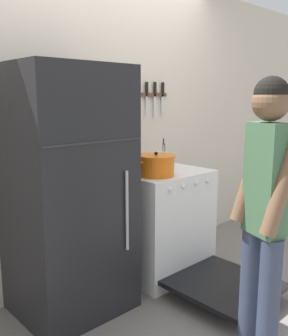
% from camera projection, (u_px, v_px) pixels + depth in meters
% --- Properties ---
extents(ground_plane, '(14.00, 14.00, 0.00)m').
position_uv_depth(ground_plane, '(108.00, 267.00, 3.33)').
color(ground_plane, slate).
extents(wall_back, '(10.00, 0.06, 2.55)m').
position_uv_depth(wall_back, '(103.00, 123.00, 3.12)').
color(wall_back, beige).
rests_on(wall_back, ground_plane).
extents(refrigerator, '(0.74, 0.69, 1.69)m').
position_uv_depth(refrigerator, '(68.00, 192.00, 2.55)').
color(refrigerator, black).
rests_on(refrigerator, ground_plane).
extents(stove_range, '(0.75, 1.38, 0.89)m').
position_uv_depth(stove_range, '(162.00, 222.00, 3.18)').
color(stove_range, white).
rests_on(stove_range, ground_plane).
extents(dutch_oven_pot, '(0.34, 0.30, 0.19)m').
position_uv_depth(dutch_oven_pot, '(156.00, 165.00, 2.90)').
color(dutch_oven_pot, orange).
rests_on(dutch_oven_pot, stove_range).
extents(tea_kettle, '(0.22, 0.18, 0.25)m').
position_uv_depth(tea_kettle, '(134.00, 161.00, 3.11)').
color(tea_kettle, silver).
rests_on(tea_kettle, stove_range).
extents(utensil_jar, '(0.09, 0.09, 0.25)m').
position_uv_depth(utensil_jar, '(162.00, 158.00, 3.34)').
color(utensil_jar, silver).
rests_on(utensil_jar, stove_range).
extents(person, '(0.33, 0.38, 1.59)m').
position_uv_depth(person, '(264.00, 210.00, 1.95)').
color(person, '#38425B').
rests_on(person, ground_plane).
extents(wall_knife_strip, '(0.31, 0.03, 0.33)m').
position_uv_depth(wall_knife_strip, '(155.00, 94.00, 3.42)').
color(wall_knife_strip, brown).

